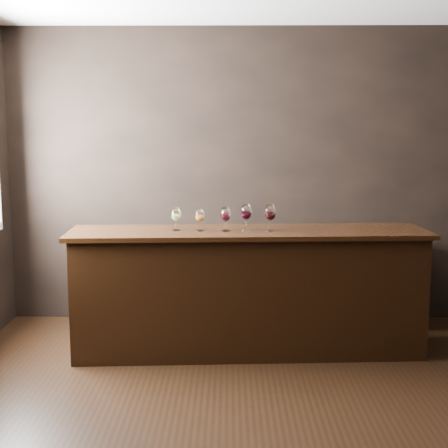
{
  "coord_description": "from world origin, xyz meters",
  "views": [
    {
      "loc": [
        -0.38,
        -3.73,
        1.84
      ],
      "look_at": [
        -0.42,
        1.3,
        1.08
      ],
      "focal_mm": 50.0,
      "sensor_mm": 36.0,
      "label": 1
    }
  ],
  "objects_px": {
    "glass_amber": "(200,216)",
    "glass_red_c": "(270,213)",
    "bar_counter": "(248,293)",
    "back_bar_shelf": "(285,282)",
    "glass_red_b": "(246,213)",
    "glass_white": "(176,215)",
    "glass_red_a": "(226,215)"
  },
  "relations": [
    {
      "from": "glass_red_a",
      "to": "glass_amber",
      "type": "bearing_deg",
      "value": 178.23
    },
    {
      "from": "glass_red_a",
      "to": "glass_red_b",
      "type": "xyz_separation_m",
      "value": [
        0.17,
        0.05,
        0.01
      ]
    },
    {
      "from": "bar_counter",
      "to": "back_bar_shelf",
      "type": "bearing_deg",
      "value": 59.96
    },
    {
      "from": "back_bar_shelf",
      "to": "glass_white",
      "type": "relative_size",
      "value": 12.46
    },
    {
      "from": "glass_amber",
      "to": "glass_red_c",
      "type": "relative_size",
      "value": 0.82
    },
    {
      "from": "back_bar_shelf",
      "to": "glass_amber",
      "type": "distance_m",
      "value": 1.31
    },
    {
      "from": "glass_red_b",
      "to": "glass_amber",
      "type": "bearing_deg",
      "value": -174.18
    },
    {
      "from": "glass_amber",
      "to": "glass_red_c",
      "type": "distance_m",
      "value": 0.57
    },
    {
      "from": "glass_red_c",
      "to": "back_bar_shelf",
      "type": "bearing_deg",
      "value": 75.37
    },
    {
      "from": "bar_counter",
      "to": "back_bar_shelf",
      "type": "relative_size",
      "value": 1.24
    },
    {
      "from": "bar_counter",
      "to": "glass_red_c",
      "type": "height_order",
      "value": "glass_red_c"
    },
    {
      "from": "glass_white",
      "to": "glass_red_b",
      "type": "bearing_deg",
      "value": 1.24
    },
    {
      "from": "bar_counter",
      "to": "glass_white",
      "type": "bearing_deg",
      "value": 177.64
    },
    {
      "from": "glass_red_c",
      "to": "glass_white",
      "type": "bearing_deg",
      "value": 178.02
    },
    {
      "from": "bar_counter",
      "to": "glass_red_a",
      "type": "bearing_deg",
      "value": -171.26
    },
    {
      "from": "back_bar_shelf",
      "to": "glass_red_b",
      "type": "relative_size",
      "value": 10.75
    },
    {
      "from": "glass_amber",
      "to": "glass_red_b",
      "type": "bearing_deg",
      "value": 5.82
    },
    {
      "from": "glass_white",
      "to": "glass_red_a",
      "type": "xyz_separation_m",
      "value": [
        0.41,
        -0.03,
        0.01
      ]
    },
    {
      "from": "glass_red_a",
      "to": "glass_red_c",
      "type": "xyz_separation_m",
      "value": [
        0.36,
        0.01,
        0.01
      ]
    },
    {
      "from": "bar_counter",
      "to": "glass_amber",
      "type": "relative_size",
      "value": 15.98
    },
    {
      "from": "glass_white",
      "to": "glass_red_a",
      "type": "height_order",
      "value": "glass_red_a"
    },
    {
      "from": "back_bar_shelf",
      "to": "glass_red_b",
      "type": "distance_m",
      "value": 1.12
    },
    {
      "from": "glass_red_a",
      "to": "back_bar_shelf",
      "type": "bearing_deg",
      "value": 53.9
    },
    {
      "from": "glass_red_b",
      "to": "glass_red_c",
      "type": "distance_m",
      "value": 0.2
    },
    {
      "from": "glass_amber",
      "to": "bar_counter",
      "type": "bearing_deg",
      "value": 4.59
    },
    {
      "from": "back_bar_shelf",
      "to": "glass_red_c",
      "type": "relative_size",
      "value": 10.6
    },
    {
      "from": "glass_white",
      "to": "glass_red_a",
      "type": "distance_m",
      "value": 0.41
    },
    {
      "from": "glass_white",
      "to": "glass_amber",
      "type": "height_order",
      "value": "glass_white"
    },
    {
      "from": "bar_counter",
      "to": "back_bar_shelf",
      "type": "height_order",
      "value": "bar_counter"
    },
    {
      "from": "bar_counter",
      "to": "glass_red_b",
      "type": "distance_m",
      "value": 0.68
    },
    {
      "from": "glass_red_b",
      "to": "bar_counter",
      "type": "bearing_deg",
      "value": -18.84
    },
    {
      "from": "bar_counter",
      "to": "glass_red_b",
      "type": "height_order",
      "value": "glass_red_b"
    }
  ]
}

